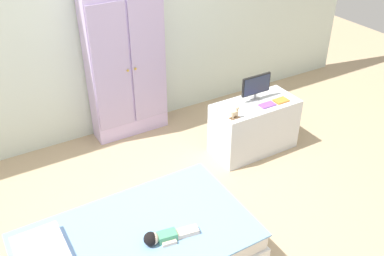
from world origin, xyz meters
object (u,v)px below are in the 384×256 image
object	(u,v)px
book_purple	(267,105)
book_orange	(281,100)
wardrobe	(126,64)
bed	(138,249)
rocking_horse_toy	(235,113)
tv_monitor	(256,86)
tv_stand	(254,126)
doll	(161,237)

from	to	relation	value
book_purple	book_orange	xyz separation A→B (m)	(0.16, 0.00, 0.00)
wardrobe	book_purple	xyz separation A→B (m)	(0.97, -1.02, -0.24)
bed	book_purple	world-z (taller)	book_purple
book_orange	bed	bearing A→B (deg)	-160.23
rocking_horse_toy	book_purple	distance (m)	0.40
tv_monitor	rocking_horse_toy	bearing A→B (deg)	-152.57
bed	tv_monitor	xyz separation A→B (m)	(1.63, 0.81, 0.53)
tv_monitor	book_orange	distance (m)	0.28
tv_stand	rocking_horse_toy	bearing A→B (deg)	-159.40
bed	tv_monitor	world-z (taller)	tv_monitor
doll	rocking_horse_toy	world-z (taller)	rocking_horse_toy
doll	book_purple	size ratio (longest dim) A/B	2.56
bed	book_orange	distance (m)	1.97
bed	doll	bearing A→B (deg)	-49.01
book_orange	doll	bearing A→B (deg)	-154.99
doll	rocking_horse_toy	distance (m)	1.39
doll	wardrobe	size ratio (longest dim) A/B	0.26
doll	tv_stand	distance (m)	1.71
tv_stand	book_purple	distance (m)	0.29
bed	wardrobe	world-z (taller)	wardrobe
doll	tv_stand	xyz separation A→B (m)	(1.47, 0.88, -0.06)
tv_stand	book_orange	distance (m)	0.36
tv_stand	book_purple	xyz separation A→B (m)	(0.06, -0.09, 0.27)
bed	tv_stand	distance (m)	1.76
doll	book_orange	world-z (taller)	book_orange
wardrobe	tv_monitor	xyz separation A→B (m)	(0.95, -0.86, -0.10)
doll	tv_monitor	xyz separation A→B (m)	(1.51, 0.95, 0.35)
rocking_horse_toy	wardrobe	bearing A→B (deg)	118.77
tv_monitor	wardrobe	bearing A→B (deg)	137.71
wardrobe	tv_monitor	world-z (taller)	wardrobe
tv_stand	rocking_horse_toy	size ratio (longest dim) A/B	7.32
bed	rocking_horse_toy	bearing A→B (deg)	26.19
book_orange	tv_stand	bearing A→B (deg)	158.34
bed	book_purple	xyz separation A→B (m)	(1.65, 0.65, 0.39)
wardrobe	book_orange	xyz separation A→B (m)	(1.14, -1.02, -0.24)
bed	rocking_horse_toy	size ratio (longest dim) A/B	14.41
doll	tv_stand	size ratio (longest dim) A/B	0.47
tv_stand	bed	bearing A→B (deg)	-154.94
tv_stand	book_orange	xyz separation A→B (m)	(0.23, -0.09, 0.27)
tv_stand	book_purple	bearing A→B (deg)	-55.42
wardrobe	tv_monitor	bearing A→B (deg)	-42.29
wardrobe	tv_stand	xyz separation A→B (m)	(0.91, -0.93, -0.51)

